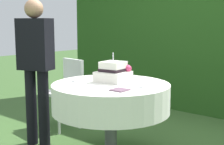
{
  "coord_description": "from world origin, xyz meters",
  "views": [
    {
      "loc": [
        1.91,
        -2.34,
        1.35
      ],
      "look_at": [
        -0.03,
        0.05,
        0.87
      ],
      "focal_mm": 51.14,
      "sensor_mm": 36.0,
      "label": 1
    }
  ],
  "objects_px": {
    "cake_table": "(111,98)",
    "serving_plate_far": "(146,87)",
    "wedding_cake": "(114,73)",
    "standing_person": "(36,62)",
    "serving_plate_near": "(78,81)",
    "napkin_stack": "(120,90)",
    "garden_chair": "(67,86)"
  },
  "relations": [
    {
      "from": "cake_table",
      "to": "serving_plate_far",
      "type": "height_order",
      "value": "serving_plate_far"
    },
    {
      "from": "wedding_cake",
      "to": "standing_person",
      "type": "height_order",
      "value": "standing_person"
    },
    {
      "from": "serving_plate_near",
      "to": "napkin_stack",
      "type": "bearing_deg",
      "value": -7.48
    },
    {
      "from": "serving_plate_far",
      "to": "standing_person",
      "type": "distance_m",
      "value": 1.28
    },
    {
      "from": "cake_table",
      "to": "serving_plate_near",
      "type": "distance_m",
      "value": 0.37
    },
    {
      "from": "garden_chair",
      "to": "cake_table",
      "type": "bearing_deg",
      "value": -21.79
    },
    {
      "from": "cake_table",
      "to": "wedding_cake",
      "type": "xyz_separation_m",
      "value": [
        -0.05,
        0.1,
        0.23
      ]
    },
    {
      "from": "cake_table",
      "to": "serving_plate_far",
      "type": "xyz_separation_m",
      "value": [
        0.36,
        0.06,
        0.14
      ]
    },
    {
      "from": "cake_table",
      "to": "serving_plate_far",
      "type": "relative_size",
      "value": 8.87
    },
    {
      "from": "serving_plate_near",
      "to": "napkin_stack",
      "type": "relative_size",
      "value": 0.9
    },
    {
      "from": "napkin_stack",
      "to": "standing_person",
      "type": "height_order",
      "value": "standing_person"
    },
    {
      "from": "wedding_cake",
      "to": "serving_plate_far",
      "type": "xyz_separation_m",
      "value": [
        0.41,
        -0.04,
        -0.08
      ]
    },
    {
      "from": "cake_table",
      "to": "garden_chair",
      "type": "height_order",
      "value": "garden_chair"
    },
    {
      "from": "standing_person",
      "to": "wedding_cake",
      "type": "bearing_deg",
      "value": 19.95
    },
    {
      "from": "napkin_stack",
      "to": "serving_plate_near",
      "type": "bearing_deg",
      "value": 172.52
    },
    {
      "from": "serving_plate_near",
      "to": "serving_plate_far",
      "type": "bearing_deg",
      "value": 14.72
    },
    {
      "from": "serving_plate_far",
      "to": "wedding_cake",
      "type": "bearing_deg",
      "value": 174.09
    },
    {
      "from": "wedding_cake",
      "to": "napkin_stack",
      "type": "height_order",
      "value": "wedding_cake"
    },
    {
      "from": "wedding_cake",
      "to": "napkin_stack",
      "type": "bearing_deg",
      "value": -44.03
    },
    {
      "from": "garden_chair",
      "to": "standing_person",
      "type": "xyz_separation_m",
      "value": [
        0.2,
        -0.64,
        0.39
      ]
    },
    {
      "from": "serving_plate_far",
      "to": "napkin_stack",
      "type": "height_order",
      "value": "serving_plate_far"
    },
    {
      "from": "serving_plate_near",
      "to": "napkin_stack",
      "type": "height_order",
      "value": "serving_plate_near"
    },
    {
      "from": "cake_table",
      "to": "serving_plate_far",
      "type": "distance_m",
      "value": 0.39
    },
    {
      "from": "serving_plate_far",
      "to": "standing_person",
      "type": "bearing_deg",
      "value": -168.15
    },
    {
      "from": "napkin_stack",
      "to": "standing_person",
      "type": "distance_m",
      "value": 1.16
    },
    {
      "from": "cake_table",
      "to": "wedding_cake",
      "type": "distance_m",
      "value": 0.25
    },
    {
      "from": "napkin_stack",
      "to": "garden_chair",
      "type": "distance_m",
      "value": 1.51
    },
    {
      "from": "serving_plate_far",
      "to": "cake_table",
      "type": "bearing_deg",
      "value": -170.65
    },
    {
      "from": "wedding_cake",
      "to": "serving_plate_near",
      "type": "relative_size",
      "value": 2.63
    },
    {
      "from": "serving_plate_near",
      "to": "cake_table",
      "type": "bearing_deg",
      "value": 20.39
    },
    {
      "from": "napkin_stack",
      "to": "standing_person",
      "type": "relative_size",
      "value": 0.08
    },
    {
      "from": "serving_plate_near",
      "to": "garden_chair",
      "type": "height_order",
      "value": "garden_chair"
    }
  ]
}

